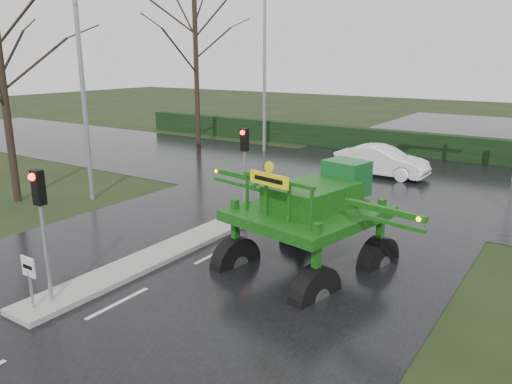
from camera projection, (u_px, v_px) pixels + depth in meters
The scene contains 14 objects.
ground at pixel (118, 304), 12.71m from camera, with size 140.00×140.00×0.00m, color black.
road_main at pixel (305, 208), 20.73m from camera, with size 14.00×80.00×0.02m, color black.
road_cross at pixel (361, 180), 25.54m from camera, with size 80.00×12.00×0.02m, color black.
median_island at pixel (164, 253), 15.79m from camera, with size 1.20×10.00×0.16m, color gray.
hedge_row at pixel (410, 144), 31.76m from camera, with size 44.00×0.90×1.50m, color black.
keep_left_sign at pixel (29, 274), 11.93m from camera, with size 0.50×0.07×1.35m.
traffic_signal_near at pixel (40, 208), 11.92m from camera, with size 0.26×0.33×3.52m.
traffic_signal_mid at pixel (244, 153), 18.74m from camera, with size 0.26×0.33×3.52m.
street_light_left_near at pixel (85, 59), 20.36m from camera, with size 3.85×0.30×10.00m.
street_light_left_far at pixel (269, 59), 31.59m from camera, with size 3.85×0.30×10.00m.
tree_left_near at pixel (0, 63), 20.30m from camera, with size 6.30×6.30×10.85m.
tree_left_far at pixel (195, 40), 31.99m from camera, with size 7.70×7.70×13.26m.
crop_sprayer at pixel (240, 199), 14.77m from camera, with size 7.55×5.36×4.28m.
white_sedan at pixel (380, 176), 26.37m from camera, with size 1.68×4.81×1.58m, color white.
Camera 1 is at (9.33, -7.62, 6.08)m, focal length 35.00 mm.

